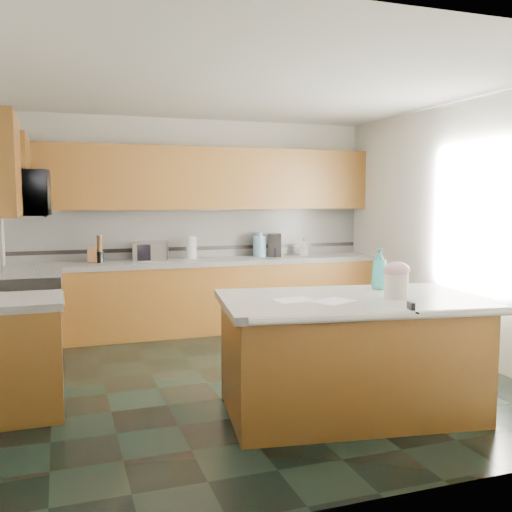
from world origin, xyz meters
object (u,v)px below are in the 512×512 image
knife_block (92,255)px  treat_jar (396,286)px  island_top (350,301)px  toaster_oven (151,252)px  coffee_maker (275,245)px  island_base (349,358)px  soap_bottle_island (379,269)px

knife_block → treat_jar: bearing=-59.1°
island_top → toaster_oven: 3.29m
treat_jar → toaster_oven: toaster_oven is taller
island_top → coffee_maker: bearing=88.3°
island_base → coffee_maker: bearing=88.3°
coffee_maker → soap_bottle_island: bearing=-70.4°
treat_jar → knife_block: (-2.10, 3.25, -0.00)m
island_base → island_top: bearing=0.0°
knife_block → coffee_maker: (2.34, 0.03, 0.06)m
toaster_oven → coffee_maker: 1.65m
island_top → island_base: bearing=0.0°
island_base → knife_block: 3.62m
coffee_maker → island_top: bearing=-78.0°
island_top → toaster_oven: bearing=117.7°
island_base → island_top: (0.00, 0.00, 0.46)m
island_top → toaster_oven: size_ratio=4.94×
soap_bottle_island → coffee_maker: (0.13, 2.84, -0.02)m
coffee_maker → knife_block: bearing=-157.0°
treat_jar → knife_block: size_ratio=1.02×
knife_block → island_top: bearing=-62.3°
island_base → soap_bottle_island: soap_bottle_island is taller
toaster_oven → island_base: bearing=-56.0°
island_base → coffee_maker: coffee_maker is taller
knife_block → toaster_oven: 0.70m
soap_bottle_island → knife_block: (-2.21, 2.81, -0.08)m
island_top → toaster_oven: (-1.08, 3.10, 0.15)m
soap_bottle_island → knife_block: 3.58m
coffee_maker → island_base: bearing=-78.0°
island_base → knife_block: knife_block is taller
island_top → treat_jar: treat_jar is taller
island_base → knife_block: bearing=128.3°
island_top → treat_jar: 0.38m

